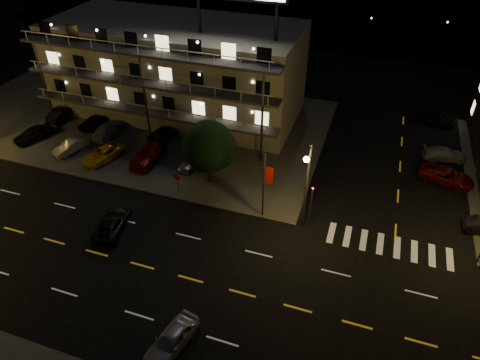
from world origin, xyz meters
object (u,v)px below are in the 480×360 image
(lot_car_4, at_px, (194,161))
(lot_car_7, at_px, (108,130))
(lot_car_2, at_px, (103,154))
(road_car_west, at_px, (112,224))
(tree, at_px, (208,148))
(road_car_east, at_px, (172,339))

(lot_car_4, xyz_separation_m, lot_car_7, (-11.45, 2.48, 0.08))
(lot_car_2, xyz_separation_m, road_car_west, (6.43, -8.62, -0.16))
(tree, xyz_separation_m, lot_car_2, (-11.59, -0.02, -3.09))
(tree, bearing_deg, lot_car_7, 162.86)
(lot_car_2, bearing_deg, lot_car_4, 29.08)
(lot_car_7, bearing_deg, tree, 160.91)
(lot_car_7, bearing_deg, lot_car_4, 165.82)
(lot_car_7, relative_size, road_car_west, 1.06)
(lot_car_7, bearing_deg, road_car_west, 121.87)
(lot_car_4, distance_m, road_car_east, 19.63)
(tree, xyz_separation_m, lot_car_7, (-13.80, 4.26, -3.03))
(tree, xyz_separation_m, road_car_west, (-5.16, -8.64, -3.25))
(tree, relative_size, lot_car_4, 1.72)
(lot_car_4, distance_m, road_car_west, 10.79)
(tree, xyz_separation_m, lot_car_4, (-2.35, 1.77, -3.10))
(tree, height_order, lot_car_4, tree)
(road_car_east, bearing_deg, road_car_west, 151.65)
(road_car_west, bearing_deg, lot_car_2, -63.17)
(road_car_west, bearing_deg, lot_car_7, -66.06)
(tree, distance_m, road_car_east, 17.53)
(tree, distance_m, lot_car_7, 14.76)
(lot_car_7, bearing_deg, lot_car_2, 115.39)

